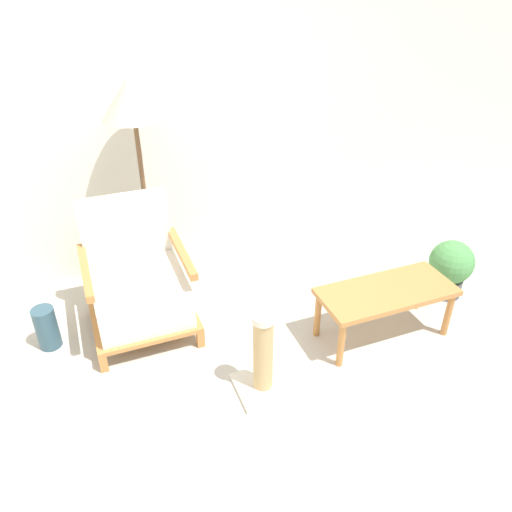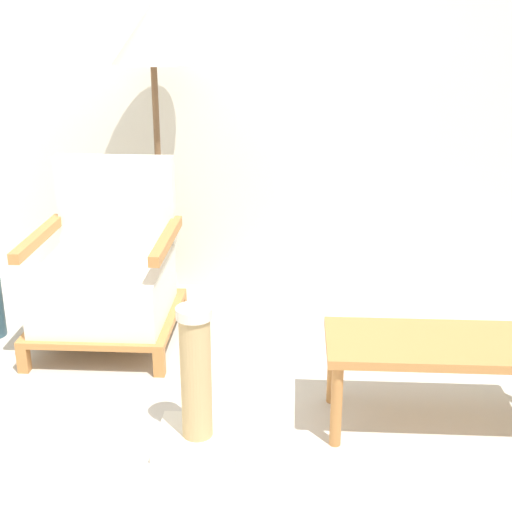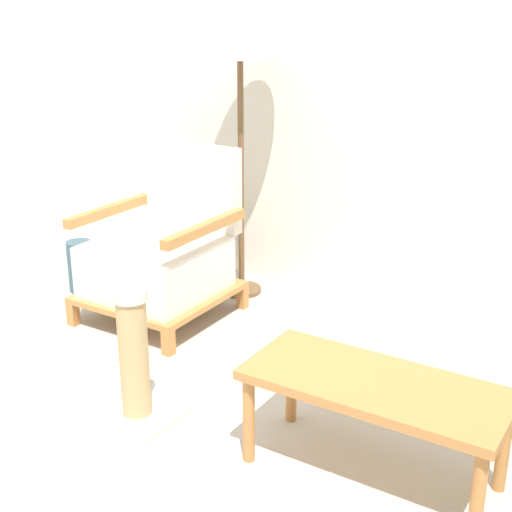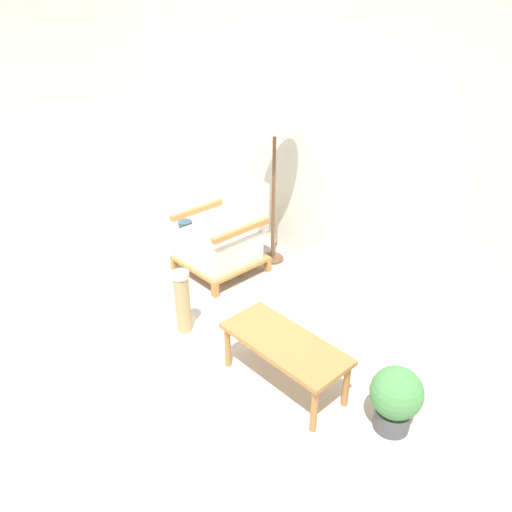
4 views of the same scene
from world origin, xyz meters
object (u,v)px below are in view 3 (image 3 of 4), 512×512
(scratching_post, at_px, (135,370))
(floor_lamp, at_px, (240,41))
(armchair, at_px, (162,255))
(vase, at_px, (80,266))
(coffee_table, at_px, (375,394))

(scratching_post, bearing_deg, floor_lamp, 105.50)
(armchair, xyz_separation_m, vase, (-0.62, 0.01, -0.18))
(floor_lamp, distance_m, coffee_table, 2.05)
(armchair, relative_size, coffee_table, 0.98)
(coffee_table, xyz_separation_m, vase, (-2.11, 0.70, -0.18))
(floor_lamp, bearing_deg, coffee_table, -42.02)
(coffee_table, xyz_separation_m, scratching_post, (-0.93, -0.16, -0.11))
(armchair, relative_size, floor_lamp, 0.55)
(armchair, relative_size, scratching_post, 1.57)
(floor_lamp, bearing_deg, scratching_post, -74.50)
(armchair, xyz_separation_m, scratching_post, (0.55, -0.86, -0.12))
(armchair, height_order, floor_lamp, floor_lamp)
(coffee_table, bearing_deg, armchair, 154.89)
(coffee_table, distance_m, vase, 2.23)
(armchair, height_order, scratching_post, armchair)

